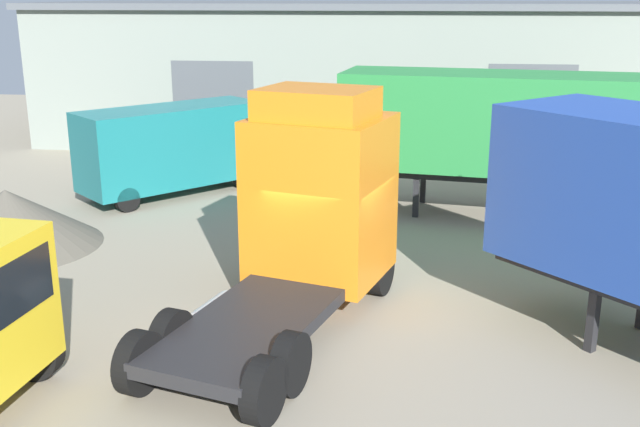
{
  "coord_description": "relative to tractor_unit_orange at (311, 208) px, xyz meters",
  "views": [
    {
      "loc": [
        1.42,
        -14.26,
        6.09
      ],
      "look_at": [
        -0.31,
        0.82,
        1.6
      ],
      "focal_mm": 42.0,
      "sensor_mm": 36.0,
      "label": 1
    }
  ],
  "objects": [
    {
      "name": "ground_plane",
      "position": [
        0.37,
        0.29,
        -2.05
      ],
      "size": [
        60.0,
        60.0,
        0.0
      ],
      "primitive_type": "plane",
      "color": "gray"
    },
    {
      "name": "warehouse_building",
      "position": [
        0.37,
        19.22,
        0.82
      ],
      "size": [
        27.71,
        10.37,
        5.71
      ],
      "color": "gray",
      "rests_on": "ground_plane"
    },
    {
      "name": "tractor_unit_orange",
      "position": [
        0.0,
        0.0,
        0.0
      ],
      "size": [
        4.22,
        6.9,
        4.34
      ],
      "rotation": [
        0.0,
        0.0,
        1.29
      ],
      "color": "orange",
      "rests_on": "ground_plane"
    },
    {
      "name": "container_trailer_green",
      "position": [
        5.0,
        6.88,
        0.5
      ],
      "size": [
        10.04,
        3.87,
        3.99
      ],
      "rotation": [
        0.0,
        0.0,
        3.0
      ],
      "color": "#28843D",
      "rests_on": "ground_plane"
    },
    {
      "name": "delivery_van_teal",
      "position": [
        -5.26,
        8.28,
        -0.56
      ],
      "size": [
        5.44,
        5.63,
        2.74
      ],
      "rotation": [
        0.0,
        0.0,
        0.82
      ],
      "color": "#197075",
      "rests_on": "ground_plane"
    },
    {
      "name": "gravel_pile",
      "position": [
        -7.93,
        2.76,
        -1.32
      ],
      "size": [
        4.49,
        4.49,
        1.45
      ],
      "color": "#565147",
      "rests_on": "ground_plane"
    },
    {
      "name": "traffic_cone",
      "position": [
        0.08,
        3.53,
        -1.79
      ],
      "size": [
        0.4,
        0.4,
        0.55
      ],
      "color": "black",
      "rests_on": "ground_plane"
    }
  ]
}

